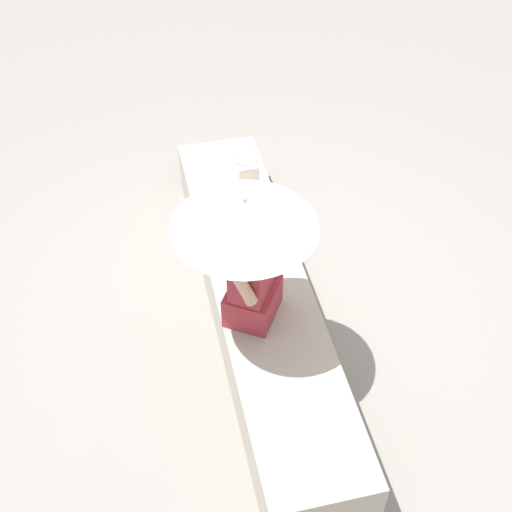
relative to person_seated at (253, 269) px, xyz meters
name	(u,v)px	position (x,y,z in m)	size (l,w,h in m)	color
ground_plane	(259,319)	(-0.28, 0.10, -0.80)	(14.00, 14.00, 0.00)	gray
stone_bench	(259,299)	(-0.28, 0.10, -0.59)	(3.13, 0.62, 0.41)	#A8A093
person_seated	(253,269)	(0.00, 0.00, 0.00)	(0.50, 0.42, 0.90)	#992D38
parasol	(244,214)	(0.10, -0.06, 0.52)	(0.79, 0.79, 1.03)	#B7B7BC
handbag_black	(246,176)	(-1.14, 0.20, -0.22)	(0.25, 0.19, 0.34)	silver
magazine	(253,223)	(-0.81, 0.18, -0.38)	(0.28, 0.20, 0.01)	#EAE04C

